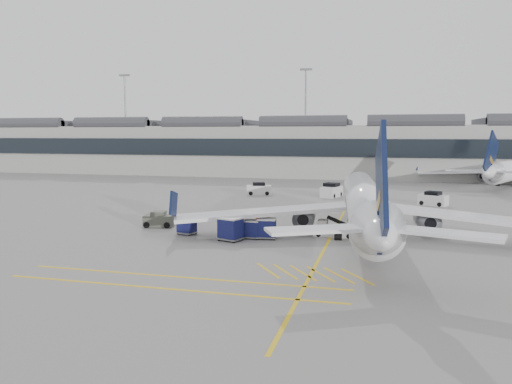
% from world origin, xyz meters
% --- Properties ---
extents(ground, '(220.00, 220.00, 0.00)m').
position_xyz_m(ground, '(0.00, 0.00, 0.00)').
color(ground, gray).
rests_on(ground, ground).
extents(terminal, '(200.00, 20.45, 12.40)m').
position_xyz_m(terminal, '(0.00, 71.93, 6.14)').
color(terminal, '#9E9E99').
rests_on(terminal, ground).
extents(light_masts, '(113.00, 0.60, 25.45)m').
position_xyz_m(light_masts, '(-1.67, 86.00, 14.49)').
color(light_masts, slate).
rests_on(light_masts, ground).
extents(apron_markings, '(0.25, 60.00, 0.01)m').
position_xyz_m(apron_markings, '(10.00, 10.00, 0.01)').
color(apron_markings, gold).
rests_on(apron_markings, ground).
extents(airliner_main, '(34.76, 38.12, 10.14)m').
position_xyz_m(airliner_main, '(12.99, 6.11, 2.98)').
color(airliner_main, white).
rests_on(airliner_main, ground).
extents(belt_loader, '(4.48, 1.55, 1.84)m').
position_xyz_m(belt_loader, '(10.17, 5.68, 0.54)').
color(belt_loader, beige).
rests_on(belt_loader, ground).
extents(baggage_cart_a, '(1.57, 1.29, 1.65)m').
position_xyz_m(baggage_cart_a, '(3.21, 2.88, 0.88)').
color(baggage_cart_a, gray).
rests_on(baggage_cart_a, ground).
extents(baggage_cart_b, '(1.87, 1.61, 1.81)m').
position_xyz_m(baggage_cart_b, '(4.54, 3.09, 0.97)').
color(baggage_cart_b, gray).
rests_on(baggage_cart_b, ground).
extents(baggage_cart_c, '(2.35, 2.14, 2.04)m').
position_xyz_m(baggage_cart_c, '(1.65, 1.53, 1.09)').
color(baggage_cart_c, gray).
rests_on(baggage_cart_c, ground).
extents(baggage_cart_d, '(1.89, 1.69, 1.67)m').
position_xyz_m(baggage_cart_d, '(-3.14, 3.20, 0.90)').
color(baggage_cart_d, gray).
rests_on(baggage_cart_d, ground).
extents(ramp_agent_a, '(0.72, 0.83, 1.92)m').
position_xyz_m(ramp_agent_a, '(4.32, 5.09, 0.96)').
color(ramp_agent_a, orange).
rests_on(ramp_agent_a, ground).
extents(ramp_agent_b, '(0.96, 0.86, 1.64)m').
position_xyz_m(ramp_agent_b, '(2.74, 6.58, 0.82)').
color(ramp_agent_b, '#FF580D').
rests_on(ramp_agent_b, ground).
extents(pushback_tug, '(3.11, 2.25, 1.59)m').
position_xyz_m(pushback_tug, '(-7.31, 5.97, 0.71)').
color(pushback_tug, '#474A3F').
rests_on(pushback_tug, ground).
extents(safety_cone_nose, '(0.33, 0.33, 0.46)m').
position_xyz_m(safety_cone_nose, '(11.76, 22.69, 0.23)').
color(safety_cone_nose, '#F24C0A').
rests_on(safety_cone_nose, ground).
extents(safety_cone_engine, '(0.35, 0.35, 0.48)m').
position_xyz_m(safety_cone_engine, '(12.36, 6.65, 0.24)').
color(safety_cone_engine, '#F24C0A').
rests_on(safety_cone_engine, ground).
extents(service_van_left, '(4.08, 2.78, 1.91)m').
position_xyz_m(service_van_left, '(-4.04, 34.23, 0.85)').
color(service_van_left, silver).
rests_on(service_van_left, ground).
extents(service_van_mid, '(3.09, 4.46, 2.09)m').
position_xyz_m(service_van_mid, '(7.04, 34.42, 0.93)').
color(service_van_mid, silver).
rests_on(service_van_mid, ground).
extents(service_van_right, '(3.96, 3.17, 1.82)m').
position_xyz_m(service_van_right, '(20.84, 28.99, 0.81)').
color(service_van_right, silver).
rests_on(service_van_right, ground).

